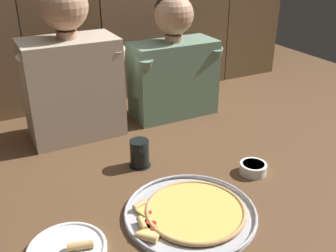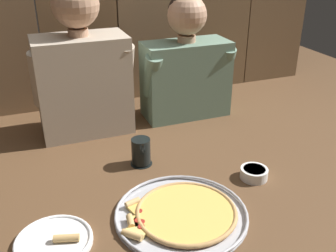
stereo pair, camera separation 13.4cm
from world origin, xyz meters
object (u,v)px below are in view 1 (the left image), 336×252
drinking_glass (140,153)px  diner_left (71,69)px  dinner_plate (67,250)px  diner_right (174,63)px  pizza_tray (191,212)px  dipping_bowl (253,168)px

drinking_glass → diner_left: bearing=110.3°
dinner_plate → diner_right: bearing=44.7°
pizza_tray → dipping_bowl: (0.32, 0.10, 0.01)m
drinking_glass → diner_right: diner_right is taller
pizza_tray → dinner_plate: dinner_plate is taller
pizza_tray → drinking_glass: (-0.02, 0.33, 0.04)m
diner_left → pizza_tray: bearing=-77.2°
pizza_tray → diner_left: (-0.16, 0.70, 0.28)m
drinking_glass → diner_left: (-0.13, 0.36, 0.24)m
diner_right → dipping_bowl: bearing=-89.4°
dipping_bowl → diner_right: bearing=90.6°
drinking_glass → dipping_bowl: drinking_glass is taller
drinking_glass → pizza_tray: bearing=-85.9°
diner_left → diner_right: (0.47, -0.00, -0.04)m
dipping_bowl → diner_right: (-0.01, 0.60, 0.23)m
pizza_tray → dipping_bowl: size_ratio=4.21×
dipping_bowl → diner_left: diner_left is taller
dipping_bowl → drinking_glass: bearing=145.6°
pizza_tray → dinner_plate: bearing=177.6°
dipping_bowl → diner_right: diner_right is taller
diner_left → drinking_glass: bearing=-69.7°
dipping_bowl → diner_left: bearing=128.6°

